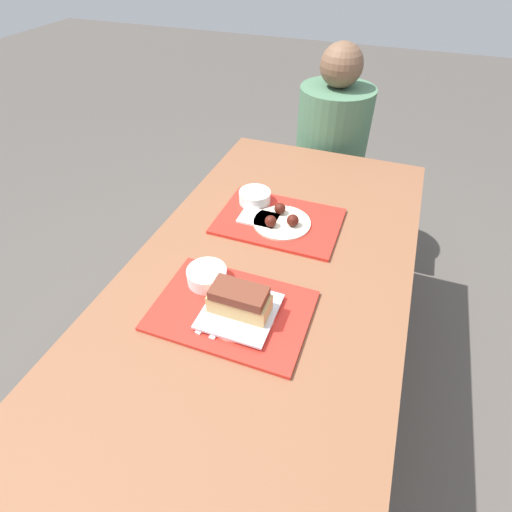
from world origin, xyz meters
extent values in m
plane|color=#4C4742|center=(0.00, 0.00, 0.00)|extent=(12.00, 12.00, 0.00)
cube|color=brown|center=(0.00, 0.00, 0.72)|extent=(0.86, 1.75, 0.04)
cylinder|color=brown|center=(-0.37, 0.80, 0.35)|extent=(0.07, 0.07, 0.70)
cylinder|color=brown|center=(0.37, 0.80, 0.35)|extent=(0.07, 0.07, 0.70)
cube|color=brown|center=(0.00, 1.10, 0.44)|extent=(0.82, 0.28, 0.04)
cylinder|color=brown|center=(-0.35, 1.10, 0.21)|extent=(0.06, 0.06, 0.43)
cylinder|color=brown|center=(0.35, 1.10, 0.21)|extent=(0.06, 0.06, 0.43)
cube|color=red|center=(-0.04, -0.17, 0.75)|extent=(0.43, 0.30, 0.01)
cube|color=red|center=(-0.04, 0.28, 0.75)|extent=(0.43, 0.30, 0.01)
cylinder|color=white|center=(-0.15, -0.09, 0.78)|extent=(0.12, 0.12, 0.05)
cylinder|color=beige|center=(-0.15, -0.09, 0.79)|extent=(0.10, 0.10, 0.01)
cylinder|color=beige|center=(-0.01, -0.18, 0.76)|extent=(0.20, 0.20, 0.01)
cube|color=silver|center=(-0.01, -0.18, 0.76)|extent=(0.20, 0.20, 0.01)
cube|color=tan|center=(-0.01, -0.18, 0.79)|extent=(0.16, 0.08, 0.05)
cube|color=brown|center=(-0.01, -0.18, 0.84)|extent=(0.15, 0.08, 0.03)
cube|color=white|center=(-0.07, -0.20, 0.75)|extent=(0.06, 0.17, 0.00)
cube|color=white|center=(-0.05, -0.20, 0.75)|extent=(0.02, 0.17, 0.00)
cube|color=teal|center=(-0.03, -0.10, 0.76)|extent=(0.04, 0.03, 0.01)
cylinder|color=white|center=(-0.16, 0.35, 0.78)|extent=(0.12, 0.12, 0.05)
cylinder|color=beige|center=(-0.16, 0.35, 0.79)|extent=(0.10, 0.10, 0.01)
cylinder|color=beige|center=(-0.03, 0.26, 0.76)|extent=(0.20, 0.20, 0.01)
sphere|color=#42140C|center=(0.01, 0.25, 0.78)|extent=(0.04, 0.04, 0.04)
sphere|color=#42140C|center=(-0.05, 0.30, 0.78)|extent=(0.04, 0.04, 0.04)
sphere|color=#42140C|center=(-0.06, 0.22, 0.78)|extent=(0.04, 0.04, 0.04)
cube|color=white|center=(-0.11, 0.25, 0.76)|extent=(0.14, 0.10, 0.01)
cylinder|color=#477051|center=(-0.02, 1.10, 0.71)|extent=(0.36, 0.36, 0.50)
sphere|color=brown|center=(-0.02, 1.10, 1.06)|extent=(0.20, 0.20, 0.20)
camera|label=1|loc=(0.28, -0.84, 1.60)|focal=28.00mm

